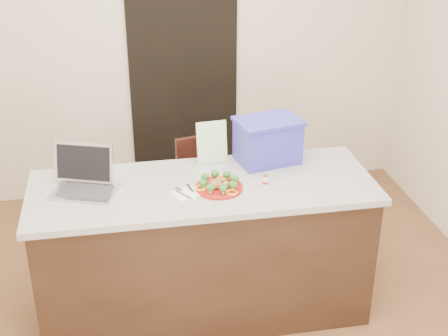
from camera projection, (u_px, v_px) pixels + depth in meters
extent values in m
plane|color=brown|center=(211.00, 333.00, 3.89)|extent=(4.00, 4.00, 0.00)
plane|color=beige|center=(170.00, 39.00, 5.06)|extent=(4.00, 0.00, 4.00)
cube|color=black|center=(184.00, 81.00, 5.22)|extent=(0.90, 0.02, 2.00)
cube|color=black|center=(204.00, 252.00, 3.92)|extent=(2.00, 0.70, 0.88)
cube|color=beige|center=(203.00, 188.00, 3.72)|extent=(2.06, 0.76, 0.04)
cylinder|color=maroon|center=(219.00, 188.00, 3.65)|extent=(0.28, 0.28, 0.02)
torus|color=maroon|center=(219.00, 187.00, 3.65)|extent=(0.28, 0.28, 0.01)
sphere|color=brown|center=(219.00, 183.00, 3.64)|extent=(0.04, 0.04, 0.04)
sphere|color=brown|center=(222.00, 181.00, 3.67)|extent=(0.04, 0.04, 0.04)
sphere|color=brown|center=(219.00, 181.00, 3.67)|extent=(0.04, 0.04, 0.04)
sphere|color=brown|center=(215.00, 181.00, 3.67)|extent=(0.04, 0.04, 0.04)
sphere|color=brown|center=(213.00, 183.00, 3.65)|extent=(0.04, 0.04, 0.04)
sphere|color=brown|center=(213.00, 184.00, 3.63)|extent=(0.04, 0.04, 0.04)
sphere|color=brown|center=(215.00, 186.00, 3.61)|extent=(0.04, 0.04, 0.04)
sphere|color=brown|center=(219.00, 186.00, 3.61)|extent=(0.04, 0.04, 0.04)
sphere|color=brown|center=(223.00, 186.00, 3.61)|extent=(0.04, 0.04, 0.04)
sphere|color=brown|center=(225.00, 184.00, 3.63)|extent=(0.04, 0.04, 0.04)
ellipsoid|color=#184C14|center=(235.00, 179.00, 3.65)|extent=(0.05, 0.05, 0.04)
ellipsoid|color=#184C14|center=(227.00, 174.00, 3.71)|extent=(0.05, 0.05, 0.04)
ellipsoid|color=#184C14|center=(215.00, 174.00, 3.72)|extent=(0.05, 0.05, 0.04)
ellipsoid|color=#184C14|center=(205.00, 177.00, 3.68)|extent=(0.05, 0.05, 0.04)
ellipsoid|color=#184C14|center=(203.00, 183.00, 3.61)|extent=(0.05, 0.05, 0.04)
ellipsoid|color=#184C14|center=(210.00, 187.00, 3.56)|extent=(0.05, 0.05, 0.04)
ellipsoid|color=#184C14|center=(223.00, 188.00, 3.55)|extent=(0.05, 0.05, 0.04)
ellipsoid|color=#184C14|center=(233.00, 184.00, 3.59)|extent=(0.05, 0.05, 0.04)
torus|color=yellow|center=(224.00, 178.00, 3.74)|extent=(0.07, 0.07, 0.01)
torus|color=yellow|center=(201.00, 188.00, 3.63)|extent=(0.07, 0.07, 0.01)
torus|color=yellow|center=(232.00, 192.00, 3.58)|extent=(0.07, 0.07, 0.01)
cube|color=silver|center=(186.00, 193.00, 3.60)|extent=(0.18, 0.18, 0.01)
cube|color=#B3B3B8|center=(183.00, 195.00, 3.58)|extent=(0.08, 0.11, 0.00)
cube|color=#B3B3B8|center=(182.00, 189.00, 3.64)|extent=(0.06, 0.06, 0.00)
cube|color=white|center=(192.00, 196.00, 3.56)|extent=(0.04, 0.09, 0.01)
cube|color=#B3B3B8|center=(190.00, 188.00, 3.65)|extent=(0.04, 0.11, 0.00)
cylinder|color=beige|center=(265.00, 182.00, 3.69)|extent=(0.03, 0.03, 0.05)
cylinder|color=beige|center=(265.00, 177.00, 3.67)|extent=(0.02, 0.02, 0.01)
cylinder|color=#B12B12|center=(265.00, 176.00, 3.67)|extent=(0.02, 0.02, 0.01)
cylinder|color=#B12B12|center=(265.00, 182.00, 3.69)|extent=(0.03, 0.03, 0.02)
cube|color=#B0B0B4|center=(85.00, 191.00, 3.61)|extent=(0.42, 0.36, 0.02)
cube|color=#B0B0B4|center=(83.00, 162.00, 3.67)|extent=(0.36, 0.18, 0.24)
cube|color=black|center=(83.00, 163.00, 3.66)|extent=(0.32, 0.15, 0.20)
cube|color=#2A292C|center=(85.00, 191.00, 3.60)|extent=(0.34, 0.27, 0.00)
cube|color=white|center=(212.00, 143.00, 3.92)|extent=(0.20, 0.06, 0.28)
cube|color=#2E2CA0|center=(268.00, 142.00, 3.94)|extent=(0.42, 0.33, 0.26)
cube|color=#2E2CA0|center=(268.00, 121.00, 3.88)|extent=(0.44, 0.36, 0.02)
cube|color=#33140F|center=(205.00, 202.00, 4.57)|extent=(0.46, 0.46, 0.04)
cube|color=#33140F|center=(201.00, 163.00, 4.62)|extent=(0.38, 0.12, 0.44)
cylinder|color=#33140F|center=(186.00, 239.00, 4.49)|extent=(0.03, 0.03, 0.41)
cylinder|color=#33140F|center=(231.00, 235.00, 4.54)|extent=(0.03, 0.03, 0.41)
cylinder|color=#33140F|center=(181.00, 216.00, 4.77)|extent=(0.03, 0.03, 0.41)
cylinder|color=#33140F|center=(223.00, 213.00, 4.83)|extent=(0.03, 0.03, 0.41)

